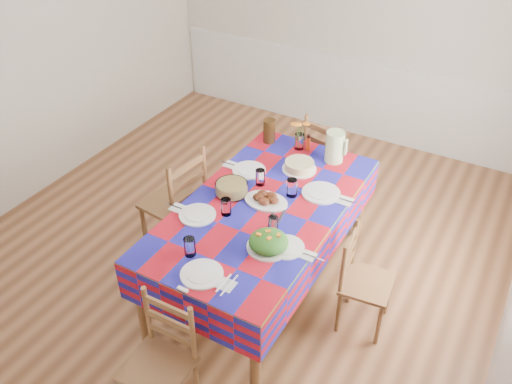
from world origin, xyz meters
The scene contains 22 objects.
room centered at (0.00, 0.00, 1.35)m, with size 4.58×5.08×2.78m.
wainscot centered at (0.00, 2.48, 0.49)m, with size 4.41×0.06×0.92m.
dining_table centered at (0.42, -0.31, 0.72)m, with size 1.12×2.09×0.81m.
setting_near_head centered at (0.38, -1.11, 0.84)m, with size 0.46×0.31×0.14m.
setting_left_near centered at (0.11, -0.62, 0.84)m, with size 0.50×0.30×0.13m.
setting_left_far centered at (0.14, 0.00, 0.84)m, with size 0.51×0.30×0.13m.
setting_right_near centered at (0.73, -0.61, 0.84)m, with size 0.48×0.28×0.12m.
setting_right_far centered at (0.68, 0.00, 0.84)m, with size 0.57×0.33×0.15m.
meat_platter centered at (0.42, -0.26, 0.84)m, with size 0.35×0.25×0.07m.
salad_platter centered at (0.68, -0.71, 0.86)m, with size 0.30×0.30×0.13m.
pasta_bowl centered at (0.12, -0.29, 0.86)m, with size 0.26×0.26×0.09m.
cake centered at (0.44, 0.27, 0.85)m, with size 0.29×0.29×0.08m.
serving_utensils centered at (0.58, -0.45, 0.82)m, with size 0.14×0.32×0.01m.
flower_vase centered at (0.29, 0.58, 0.92)m, with size 0.17×0.14×0.27m.
hot_sauce centered at (0.37, 0.59, 0.89)m, with size 0.04×0.04×0.15m, color #C2390F.
green_pitcher centered at (0.63, 0.54, 0.95)m, with size 0.16×0.16×0.27m, color beige.
tea_pitcher centered at (0.00, 0.55, 0.92)m, with size 0.11×0.11×0.22m, color #33200B.
name_card centered at (0.41, -1.33, 0.82)m, with size 0.08×0.02×0.02m, color white.
chair_near centered at (0.42, -1.63, 0.44)m, with size 0.40×0.39×0.90m.
chair_far centered at (0.41, 1.01, 0.48)m, with size 0.51×0.49×0.97m.
chair_left centered at (-0.41, -0.31, 0.52)m, with size 0.49×0.51×1.05m.
chair_right centered at (1.26, -0.31, 0.42)m, with size 0.40×0.41×0.85m.
Camera 1 is at (1.98, -3.18, 3.29)m, focal length 38.00 mm.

